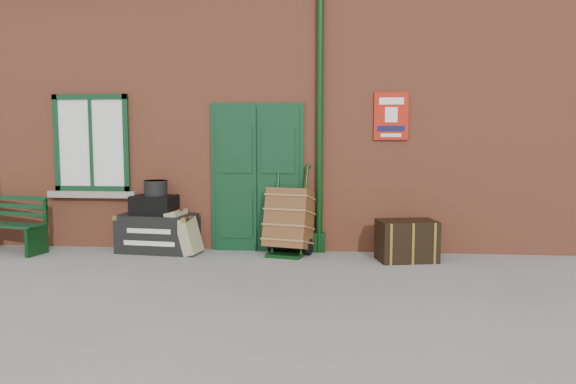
# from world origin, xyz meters

# --- Properties ---
(ground) EXTENTS (80.00, 80.00, 0.00)m
(ground) POSITION_xyz_m (0.00, 0.00, 0.00)
(ground) COLOR gray
(ground) RESTS_ON ground
(station_building) EXTENTS (10.30, 4.30, 4.36)m
(station_building) POSITION_xyz_m (-0.00, 3.49, 2.16)
(station_building) COLOR #A55035
(station_building) RESTS_ON ground
(bench) EXTENTS (1.48, 0.74, 0.88)m
(bench) POSITION_xyz_m (-4.16, 1.04, 0.44)
(bench) COLOR #0E331A
(bench) RESTS_ON ground
(houdini_trunk) EXTENTS (1.21, 0.76, 0.57)m
(houdini_trunk) POSITION_xyz_m (-1.80, 1.25, 0.29)
(houdini_trunk) COLOR black
(houdini_trunk) RESTS_ON ground
(strongbox) EXTENTS (0.68, 0.53, 0.29)m
(strongbox) POSITION_xyz_m (-1.85, 1.25, 0.72)
(strongbox) COLOR black
(strongbox) RESTS_ON houdini_trunk
(hatbox) EXTENTS (0.38, 0.38, 0.23)m
(hatbox) POSITION_xyz_m (-1.82, 1.25, 0.98)
(hatbox) COLOR black
(hatbox) RESTS_ON strongbox
(suitcase_back) EXTENTS (0.37, 0.49, 0.66)m
(suitcase_back) POSITION_xyz_m (-1.44, 1.17, 0.33)
(suitcase_back) COLOR tan
(suitcase_back) RESTS_ON ground
(suitcase_front) EXTENTS (0.35, 0.45, 0.57)m
(suitcase_front) POSITION_xyz_m (-1.26, 1.07, 0.28)
(suitcase_front) COLOR tan
(suitcase_front) RESTS_ON ground
(porter_trolley) EXTENTS (0.78, 0.82, 1.31)m
(porter_trolley) POSITION_xyz_m (0.21, 1.23, 0.51)
(porter_trolley) COLOR black
(porter_trolley) RESTS_ON ground
(dark_trunk) EXTENTS (0.89, 0.68, 0.58)m
(dark_trunk) POSITION_xyz_m (1.91, 0.96, 0.29)
(dark_trunk) COLOR black
(dark_trunk) RESTS_ON ground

